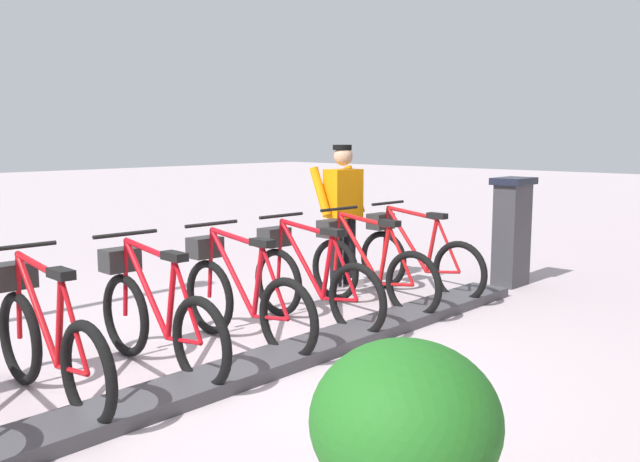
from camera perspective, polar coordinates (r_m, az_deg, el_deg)
The scene contains 11 objects.
ground_plane at distance 5.32m, azimuth -4.03°, elevation -11.35°, with size 60.00×60.00×0.00m, color #BDACB2.
dock_rail_base at distance 5.31m, azimuth -4.03°, elevation -10.84°, with size 0.44×6.72×0.10m, color #47474C.
payment_kiosk at distance 8.31m, azimuth 15.75°, elevation 0.10°, with size 0.36×0.52×1.28m.
bike_docked_0 at distance 7.66m, azimuth 7.90°, elevation -2.13°, with size 1.72×0.54×1.02m.
bike_docked_1 at distance 6.99m, azimuth 3.92°, elevation -3.04°, with size 1.72×0.54×1.02m.
bike_docked_2 at distance 6.37m, azimuth -0.88°, elevation -4.11°, with size 1.72×0.54×1.02m.
bike_docked_3 at distance 5.80m, azimuth -6.68°, elevation -5.36°, with size 1.72×0.54×1.02m.
bike_docked_4 at distance 5.31m, azimuth -13.68°, elevation -6.80°, with size 1.72×0.54×1.02m.
bike_docked_5 at distance 4.91m, azimuth -22.01°, elevation -8.36°, with size 1.72×0.54×1.02m.
worker_near_rack at distance 7.92m, azimuth 1.90°, elevation 1.78°, with size 0.52×0.66×1.66m.
planter_bush at distance 2.84m, azimuth 7.10°, elevation -17.51°, with size 0.76×0.76×0.97m.
Camera 1 is at (-3.67, 3.43, 1.76)m, focal length 38.21 mm.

